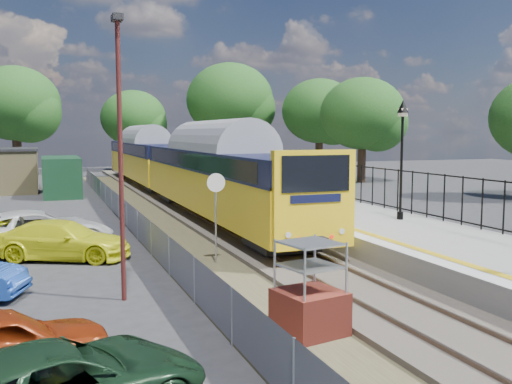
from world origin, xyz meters
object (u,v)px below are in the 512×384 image
brick_plinth (310,290)px  speed_sign (216,202)px  train (171,163)px  car_white (37,231)px  victorian_lamp_north (402,131)px  car_yellow (63,240)px  carpark_lamp (120,141)px

brick_plinth → speed_sign: bearing=90.0°
train → car_white: bearing=-119.4°
train → brick_plinth: (-2.50, -25.26, -1.37)m
victorian_lamp_north → brick_plinth: 11.69m
speed_sign → car_yellow: bearing=149.5°
train → carpark_lamp: carpark_lamp is taller
victorian_lamp_north → brick_plinth: victorian_lamp_north is taller
train → carpark_lamp: 22.14m
speed_sign → car_white: size_ratio=0.55×
victorian_lamp_north → car_white: (-13.22, 3.14, -3.55)m
brick_plinth → carpark_lamp: (-3.32, 3.97, 3.07)m
car_yellow → train: bearing=0.4°
victorian_lamp_north → brick_plinth: size_ratio=2.26×
speed_sign → train: bearing=81.5°
victorian_lamp_north → car_yellow: victorian_lamp_north is taller
speed_sign → car_white: (-5.42, 4.35, -1.30)m
car_yellow → victorian_lamp_north: bearing=-71.9°
victorian_lamp_north → car_yellow: size_ratio=1.02×
train → car_white: train is taller
victorian_lamp_north → carpark_lamp: size_ratio=0.65×
speed_sign → car_white: bearing=140.5°
brick_plinth → carpark_lamp: bearing=129.9°
victorian_lamp_north → car_yellow: bearing=173.5°
victorian_lamp_north → car_white: 14.05m
brick_plinth → car_white: (-5.42, 11.19, -0.23)m
carpark_lamp → car_yellow: 6.58m
car_white → brick_plinth: bearing=-166.1°
train → brick_plinth: bearing=-95.7°
speed_sign → car_white: speed_sign is taller
brick_plinth → car_yellow: (-4.60, 9.46, -0.32)m
train → speed_sign: (-2.50, -18.42, -0.30)m
carpark_lamp → brick_plinth: bearing=-50.1°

